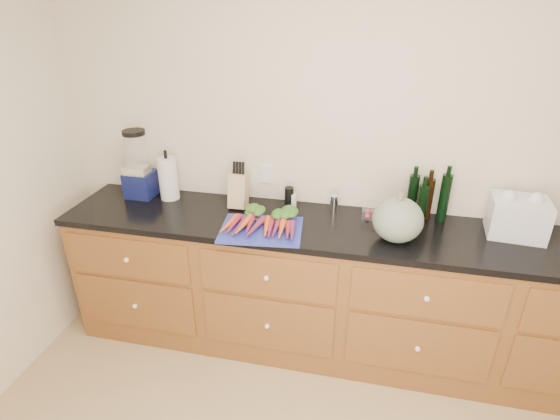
% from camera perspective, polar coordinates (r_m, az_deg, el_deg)
% --- Properties ---
extents(wall_back, '(4.10, 0.05, 2.60)m').
position_cam_1_polar(wall_back, '(2.83, 10.23, 7.27)').
color(wall_back, beige).
rests_on(wall_back, ground).
extents(cabinets, '(3.60, 0.64, 0.90)m').
position_cam_1_polar(cabinets, '(2.94, 8.53, -10.70)').
color(cabinets, brown).
rests_on(cabinets, ground).
extents(countertop, '(3.64, 0.62, 0.04)m').
position_cam_1_polar(countertop, '(2.69, 9.20, -2.61)').
color(countertop, black).
rests_on(countertop, cabinets).
extents(cutting_board, '(0.52, 0.42, 0.01)m').
position_cam_1_polar(cutting_board, '(2.60, -2.46, -2.60)').
color(cutting_board, '#2733A1').
rests_on(cutting_board, countertop).
extents(carrots, '(0.44, 0.32, 0.06)m').
position_cam_1_polar(carrots, '(2.62, -2.24, -1.56)').
color(carrots, orange).
rests_on(carrots, cutting_board).
extents(squash, '(0.28, 0.28, 0.26)m').
position_cam_1_polar(squash, '(2.54, 15.13, -1.24)').
color(squash, slate).
rests_on(squash, countertop).
extents(blender_appliance, '(0.19, 0.19, 0.47)m').
position_cam_1_polar(blender_appliance, '(3.14, -17.97, 5.23)').
color(blender_appliance, '#10174D').
rests_on(blender_appliance, countertop).
extents(paper_towel, '(0.13, 0.13, 0.29)m').
position_cam_1_polar(paper_towel, '(3.06, -14.38, 4.00)').
color(paper_towel, silver).
rests_on(paper_towel, countertop).
extents(knife_block, '(0.11, 0.11, 0.23)m').
position_cam_1_polar(knife_block, '(2.87, -5.44, 2.56)').
color(knife_block, tan).
rests_on(knife_block, countertop).
extents(grinder_salt, '(0.05, 0.05, 0.11)m').
position_cam_1_polar(grinder_salt, '(2.85, 1.70, 1.16)').
color(grinder_salt, silver).
rests_on(grinder_salt, countertop).
extents(grinder_pepper, '(0.06, 0.06, 0.15)m').
position_cam_1_polar(grinder_pepper, '(2.85, 1.20, 1.58)').
color(grinder_pepper, black).
rests_on(grinder_pepper, countertop).
extents(canister_chrome, '(0.05, 0.05, 0.12)m').
position_cam_1_polar(canister_chrome, '(2.82, 7.06, 0.77)').
color(canister_chrome, white).
rests_on(canister_chrome, countertop).
extents(tomato_box, '(0.15, 0.12, 0.07)m').
position_cam_1_polar(tomato_box, '(2.81, 12.23, -0.24)').
color(tomato_box, white).
rests_on(tomato_box, countertop).
extents(bottles, '(0.25, 0.13, 0.30)m').
position_cam_1_polar(bottles, '(2.83, 18.63, 1.35)').
color(bottles, black).
rests_on(bottles, countertop).
extents(grocery_bag, '(0.33, 0.27, 0.22)m').
position_cam_1_polar(grocery_bag, '(2.86, 28.59, -0.83)').
color(grocery_bag, white).
rests_on(grocery_bag, countertop).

